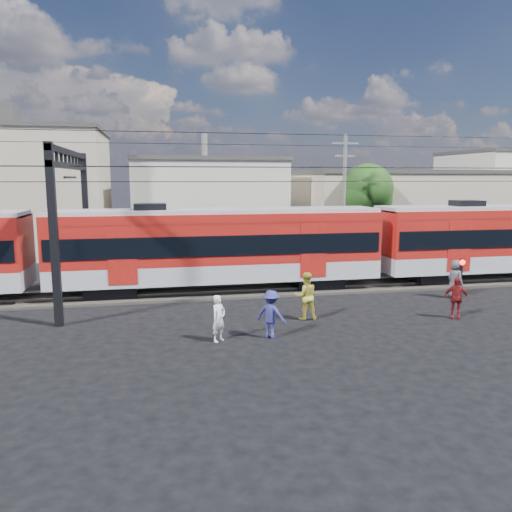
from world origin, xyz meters
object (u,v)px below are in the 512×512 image
at_px(pedestrian_c, 271,314).
at_px(crossing_signal, 461,271).
at_px(commuter_train, 222,245).
at_px(pedestrian_a, 219,318).

height_order(pedestrian_c, crossing_signal, crossing_signal).
xyz_separation_m(commuter_train, pedestrian_c, (0.78, -7.52, -1.53)).
bearing_deg(crossing_signal, pedestrian_a, -161.48).
distance_m(pedestrian_a, pedestrian_c, 1.88).
xyz_separation_m(commuter_train, crossing_signal, (10.96, -3.49, -1.08)).
xyz_separation_m(pedestrian_a, crossing_signal, (12.07, 4.04, 0.50)).
bearing_deg(crossing_signal, commuter_train, 162.36).
distance_m(pedestrian_c, crossing_signal, 10.96).
height_order(pedestrian_a, pedestrian_c, pedestrian_c).
height_order(commuter_train, crossing_signal, commuter_train).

